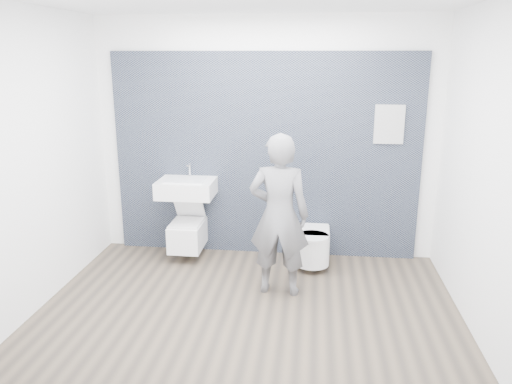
# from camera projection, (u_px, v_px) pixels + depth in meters

# --- Properties ---
(ground) EXTENTS (4.00, 4.00, 0.00)m
(ground) POSITION_uv_depth(u_px,v_px,m) (249.00, 309.00, 4.79)
(ground) COLOR brown
(ground) RESTS_ON ground
(room_shell) EXTENTS (4.00, 4.00, 4.00)m
(room_shell) POSITION_uv_depth(u_px,v_px,m) (248.00, 128.00, 4.33)
(room_shell) COLOR white
(room_shell) RESTS_ON ground
(tile_wall) EXTENTS (3.60, 0.06, 2.40)m
(tile_wall) POSITION_uv_depth(u_px,v_px,m) (264.00, 251.00, 6.20)
(tile_wall) COLOR black
(tile_wall) RESTS_ON ground
(washbasin) EXTENTS (0.65, 0.49, 0.49)m
(washbasin) POSITION_uv_depth(u_px,v_px,m) (186.00, 188.00, 5.81)
(washbasin) COLOR white
(washbasin) RESTS_ON ground
(toilet_square) EXTENTS (0.37, 0.54, 0.66)m
(toilet_square) POSITION_uv_depth(u_px,v_px,m) (188.00, 233.00, 5.94)
(toilet_square) COLOR white
(toilet_square) RESTS_ON ground
(toilet_rounded) EXTENTS (0.38, 0.65, 0.35)m
(toilet_rounded) POSITION_uv_depth(u_px,v_px,m) (313.00, 246.00, 5.73)
(toilet_rounded) COLOR white
(toilet_rounded) RESTS_ON ground
(info_placard) EXTENTS (0.33, 0.03, 0.44)m
(info_placard) POSITION_uv_depth(u_px,v_px,m) (380.00, 258.00, 6.00)
(info_placard) COLOR white
(info_placard) RESTS_ON ground
(visitor) EXTENTS (0.62, 0.43, 1.65)m
(visitor) POSITION_uv_depth(u_px,v_px,m) (279.00, 215.00, 4.93)
(visitor) COLOR slate
(visitor) RESTS_ON ground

